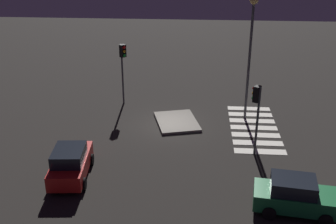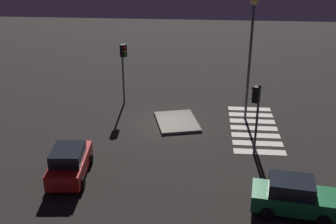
% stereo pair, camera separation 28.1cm
% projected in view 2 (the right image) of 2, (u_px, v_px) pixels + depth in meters
% --- Properties ---
extents(ground_plane, '(80.00, 80.00, 0.00)m').
position_uv_depth(ground_plane, '(168.00, 125.00, 29.02)').
color(ground_plane, black).
extents(traffic_island, '(4.25, 3.61, 0.18)m').
position_uv_depth(traffic_island, '(177.00, 122.00, 29.34)').
color(traffic_island, gray).
rests_on(traffic_island, ground).
extents(car_red, '(4.30, 2.26, 1.82)m').
position_uv_depth(car_red, '(70.00, 162.00, 22.49)').
color(car_red, red).
rests_on(car_red, ground).
extents(car_green, '(2.36, 4.28, 1.79)m').
position_uv_depth(car_green, '(294.00, 197.00, 19.53)').
color(car_green, '#196B38').
rests_on(car_green, ground).
extents(traffic_light_north, '(0.54, 0.54, 4.77)m').
position_uv_depth(traffic_light_north, '(123.00, 59.00, 31.37)').
color(traffic_light_north, '#47474C').
rests_on(traffic_light_north, ground).
extents(traffic_light_south, '(0.54, 0.53, 4.34)m').
position_uv_depth(traffic_light_south, '(256.00, 104.00, 23.93)').
color(traffic_light_south, '#47474C').
rests_on(traffic_light_south, ground).
extents(street_lamp, '(0.56, 0.56, 8.69)m').
position_uv_depth(street_lamp, '(251.00, 40.00, 27.77)').
color(street_lamp, '#47474C').
rests_on(street_lamp, ground).
extents(crosswalk_near, '(7.60, 3.20, 0.02)m').
position_uv_depth(crosswalk_near, '(254.00, 128.00, 28.54)').
color(crosswalk_near, silver).
rests_on(crosswalk_near, ground).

